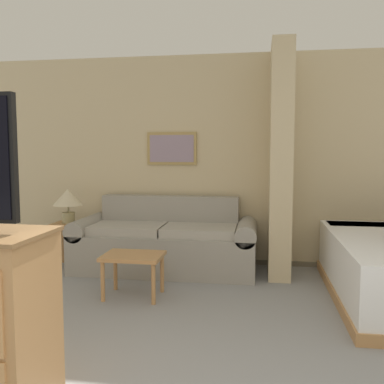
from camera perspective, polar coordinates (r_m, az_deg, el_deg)
The scene contains 6 objects.
wall_back at distance 5.39m, azimuth 5.87°, elevation 4.15°, with size 6.70×0.16×2.60m.
wall_partition_pillar at distance 4.95m, azimuth 11.68°, elevation 4.03°, with size 0.24×0.75×2.60m.
couch at distance 5.13m, azimuth -3.58°, elevation -6.80°, with size 2.16×0.84×0.86m.
coffee_table at distance 4.22m, azimuth -7.85°, elevation -9.06°, with size 0.57×0.44×0.42m.
side_table at distance 5.48m, azimuth -16.10°, elevation -5.12°, with size 0.38×0.38×0.54m.
table_lamp at distance 5.42m, azimuth -16.21°, elevation -0.93°, with size 0.36×0.36×0.42m.
Camera 1 is at (0.30, -1.35, 1.40)m, focal length 40.00 mm.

